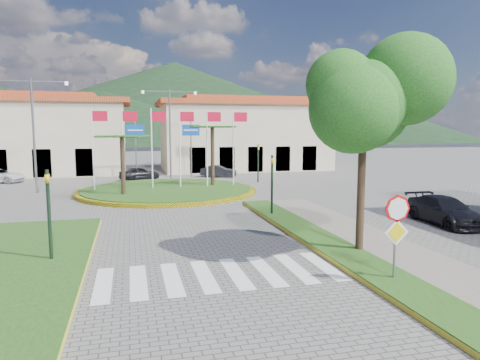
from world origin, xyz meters
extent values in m
plane|color=slate|center=(0.00, 0.00, 0.00)|extent=(160.00, 160.00, 0.00)
cube|color=gray|center=(6.00, 2.00, 0.07)|extent=(4.00, 28.00, 0.15)
cube|color=#204614|center=(4.80, 2.00, 0.09)|extent=(1.60, 28.00, 0.18)
cube|color=#204614|center=(-6.50, 6.00, 0.09)|extent=(5.00, 14.00, 0.18)
cube|color=silver|center=(0.00, 4.00, 0.01)|extent=(8.00, 3.00, 0.01)
cylinder|color=yellow|center=(0.00, 22.00, 0.12)|extent=(12.70, 12.70, 0.24)
cylinder|color=#204614|center=(0.00, 22.00, 0.15)|extent=(12.00, 12.00, 0.30)
cylinder|color=black|center=(-3.00, 20.00, 2.02)|extent=(0.28, 0.28, 4.05)
cylinder|color=black|center=(3.50, 23.00, 2.34)|extent=(0.28, 0.28, 4.68)
cylinder|color=silver|center=(-5.00, 22.50, 3.00)|extent=(0.10, 0.10, 6.00)
cube|color=red|center=(-4.45, 22.50, 5.40)|extent=(1.00, 0.03, 0.70)
cylinder|color=silver|center=(-3.00, 22.50, 3.00)|extent=(0.10, 0.10, 6.00)
cube|color=red|center=(-2.45, 22.50, 5.40)|extent=(1.00, 0.03, 0.70)
cylinder|color=silver|center=(-1.00, 22.50, 3.00)|extent=(0.10, 0.10, 6.00)
cube|color=red|center=(-0.45, 22.50, 5.40)|extent=(1.00, 0.03, 0.70)
cylinder|color=silver|center=(1.00, 22.50, 3.00)|extent=(0.10, 0.10, 6.00)
cube|color=red|center=(1.55, 22.50, 5.40)|extent=(1.00, 0.03, 0.70)
cylinder|color=silver|center=(3.00, 22.50, 3.00)|extent=(0.10, 0.10, 6.00)
cube|color=red|center=(3.55, 22.50, 5.40)|extent=(1.00, 0.03, 0.70)
cylinder|color=silver|center=(5.00, 22.50, 3.00)|extent=(0.10, 0.10, 6.00)
cube|color=red|center=(5.55, 22.50, 5.40)|extent=(1.00, 0.03, 0.70)
cylinder|color=slate|center=(4.90, 2.00, 1.25)|extent=(0.07, 0.07, 2.50)
cylinder|color=red|center=(4.90, 1.95, 2.25)|extent=(0.80, 0.03, 0.80)
cube|color=yellow|center=(4.90, 1.94, 1.55)|extent=(0.78, 0.03, 0.78)
cylinder|color=black|center=(5.50, 5.00, 2.20)|extent=(0.28, 0.28, 4.40)
ellipsoid|color=#134A14|center=(5.50, 5.00, 5.20)|extent=(3.60, 3.60, 3.20)
cylinder|color=black|center=(-5.20, 6.50, 1.60)|extent=(0.12, 0.12, 3.20)
imported|color=gold|center=(-5.20, 6.50, 2.60)|extent=(0.15, 0.18, 0.90)
cylinder|color=black|center=(4.50, 12.00, 1.60)|extent=(0.12, 0.12, 3.20)
imported|color=gold|center=(4.50, 12.00, 2.60)|extent=(0.15, 0.18, 0.90)
cylinder|color=black|center=(8.00, 26.00, 1.60)|extent=(0.12, 0.12, 3.20)
imported|color=gold|center=(8.00, 26.00, 2.60)|extent=(0.18, 0.15, 0.90)
cylinder|color=slate|center=(-2.00, 31.00, 2.60)|extent=(0.12, 0.12, 5.20)
cube|color=#0F45AB|center=(-2.00, 30.94, 4.40)|extent=(1.60, 0.05, 1.00)
cylinder|color=slate|center=(3.00, 31.00, 2.60)|extent=(0.12, 0.12, 5.20)
cube|color=#0F45AB|center=(3.00, 30.94, 4.40)|extent=(1.60, 0.05, 1.00)
cylinder|color=slate|center=(1.00, 30.00, 4.00)|extent=(0.16, 0.16, 8.00)
cube|color=slate|center=(-0.20, 30.00, 7.80)|extent=(2.40, 0.08, 0.08)
cube|color=slate|center=(2.20, 30.00, 7.80)|extent=(2.40, 0.08, 0.08)
cylinder|color=slate|center=(-9.00, 24.00, 4.00)|extent=(0.16, 0.16, 8.00)
cube|color=slate|center=(-10.20, 24.00, 7.80)|extent=(2.40, 0.08, 0.08)
cube|color=slate|center=(-7.80, 24.00, 7.80)|extent=(2.40, 0.08, 0.08)
cube|color=#C5B495|center=(-14.00, 38.00, 3.50)|extent=(22.00, 9.00, 7.00)
cube|color=#9E2F1E|center=(-14.00, 38.00, 7.25)|extent=(23.32, 9.54, 0.50)
cube|color=#9E2F1E|center=(-14.00, 38.00, 7.75)|extent=(16.50, 4.95, 0.60)
cube|color=#C5B495|center=(10.00, 38.00, 3.50)|extent=(18.00, 9.00, 7.00)
cube|color=#9E2F1E|center=(10.00, 38.00, 7.25)|extent=(19.08, 9.54, 0.50)
cube|color=#9E2F1E|center=(10.00, 38.00, 7.75)|extent=(13.50, 4.95, 0.60)
cone|color=black|center=(15.00, 160.00, 15.00)|extent=(180.00, 180.00, 30.00)
cone|color=black|center=(70.00, 135.00, 9.00)|extent=(120.00, 120.00, 18.00)
cone|color=black|center=(-10.00, 130.00, 8.00)|extent=(110.00, 110.00, 16.00)
imported|color=black|center=(-1.77, 30.00, 0.59)|extent=(3.74, 2.40, 1.19)
imported|color=black|center=(5.53, 30.66, 0.56)|extent=(3.58, 2.22, 1.11)
imported|color=black|center=(12.00, 8.39, 0.65)|extent=(2.04, 4.55, 1.30)
camera|label=1|loc=(-2.53, -8.65, 4.54)|focal=32.00mm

